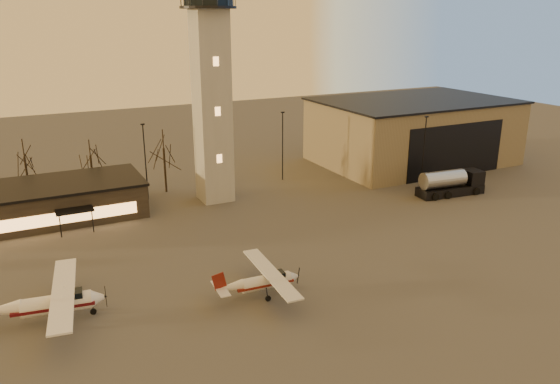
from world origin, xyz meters
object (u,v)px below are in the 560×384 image
terminal (33,204)px  cessna_rear (59,306)px  control_tower (211,74)px  fuel_truck (450,185)px  hangar (413,131)px  cessna_front (267,284)px

terminal → cessna_rear: bearing=-89.1°
cessna_rear → control_tower: bearing=54.7°
control_tower → fuel_truck: control_tower is taller
cessna_rear → fuel_truck: size_ratio=1.32×
terminal → cessna_rear: (0.40, -24.90, -0.96)m
hangar → fuel_truck: 18.27m
fuel_truck → cessna_rear: bearing=-162.6°
cessna_front → hangar: bearing=40.2°
control_tower → cessna_front: 31.04m
hangar → terminal: hangar is taller
hangar → terminal: size_ratio=1.20×
control_tower → hangar: (36.00, 3.98, -11.17)m
terminal → cessna_rear: size_ratio=1.99×
cessna_front → cessna_rear: (-16.64, 3.62, 0.20)m
control_tower → cessna_rear: (-21.59, -22.91, -15.13)m
hangar → cessna_front: 51.23m
cessna_rear → terminal: bearing=99.0°
hangar → cessna_front: size_ratio=2.90×
control_tower → fuel_truck: size_ratio=3.38×
terminal → cessna_front: 33.24m
control_tower → cessna_rear: bearing=-133.3°
control_tower → cessna_front: bearing=-100.6°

